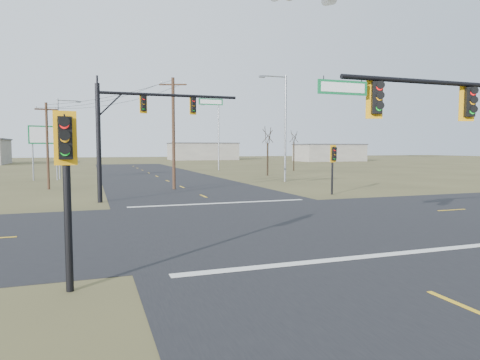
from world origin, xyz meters
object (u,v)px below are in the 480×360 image
bare_tree_c (268,135)px  bare_tree_d (294,136)px  mast_arm_near (471,117)px  streetlight_b (217,133)px  utility_pole_near (173,132)px  utility_pole_far (47,144)px  highway_sign (44,142)px  pedestal_signal_ne (334,158)px  streetlight_c (61,134)px  mast_arm_far (141,119)px  streetlight_a (283,122)px  pedestal_signal_sw (66,161)px

bare_tree_c → bare_tree_d: (8.46, 9.21, 0.06)m
mast_arm_near → streetlight_b: size_ratio=0.94×
utility_pole_near → utility_pole_far: utility_pole_near is taller
highway_sign → streetlight_b: (24.68, 14.99, 1.81)m
pedestal_signal_ne → highway_sign: bearing=127.2°
streetlight_c → mast_arm_far: bearing=-90.3°
pedestal_signal_ne → highway_sign: 33.01m
utility_pole_near → highway_sign: (-11.80, 15.42, -0.71)m
streetlight_a → streetlight_c: (-23.03, 12.13, -1.17)m
pedestal_signal_sw → streetlight_b: 60.13m
streetlight_c → bare_tree_d: (33.93, 7.12, 0.22)m
streetlight_a → bare_tree_c: streetlight_a is taller
bare_tree_d → pedestal_signal_ne: bearing=-111.4°
highway_sign → bare_tree_c: (27.10, -0.58, 1.08)m
pedestal_signal_sw → utility_pole_far: 30.00m
pedestal_signal_sw → streetlight_a: streetlight_a is taller
highway_sign → streetlight_c: 2.40m
pedestal_signal_ne → utility_pole_far: (-21.53, 12.14, 1.13)m
pedestal_signal_ne → bare_tree_d: 34.94m
bare_tree_c → streetlight_c: bearing=175.3°
streetlight_b → bare_tree_d: size_ratio=1.61×
mast_arm_near → streetlight_c: (-16.28, 42.53, 0.50)m
highway_sign → streetlight_b: bearing=16.5°
bare_tree_d → mast_arm_near: bearing=-109.6°
streetlight_b → mast_arm_near: bearing=-86.4°
mast_arm_far → utility_pole_near: utility_pole_near is taller
highway_sign → utility_pole_near: bearing=-67.3°
pedestal_signal_ne → streetlight_b: streetlight_b is taller
streetlight_a → streetlight_b: (0.03, 25.60, -0.28)m
mast_arm_near → highway_sign: mast_arm_near is taller
pedestal_signal_ne → streetlight_b: size_ratio=0.36×
bare_tree_d → bare_tree_c: bearing=-132.5°
streetlight_c → bare_tree_d: streetlight_c is taller
pedestal_signal_ne → bare_tree_d: size_ratio=0.57×
highway_sign → streetlight_a: size_ratio=0.54×
pedestal_signal_sw → highway_sign: (-4.26, 41.50, 1.02)m
utility_pole_far → streetlight_a: size_ratio=0.67×
pedestal_signal_sw → utility_pole_far: (-2.96, 29.84, 0.70)m
utility_pole_far → streetlight_b: size_ratio=0.70×
bare_tree_d → utility_pole_far: bearing=-149.4°
streetlight_c → mast_arm_near: bearing=-84.5°
utility_pole_near → highway_sign: bearing=127.4°
pedestal_signal_sw → streetlight_b: streetlight_b is taller
mast_arm_near → streetlight_a: size_ratio=0.90×
bare_tree_d → streetlight_c: bearing=-168.1°
utility_pole_near → bare_tree_c: 21.32m
streetlight_c → utility_pole_far: bearing=-106.9°
utility_pole_near → streetlight_b: 33.04m
mast_arm_near → pedestal_signal_sw: (-13.65, -0.48, -1.44)m
utility_pole_near → streetlight_c: utility_pole_near is taller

